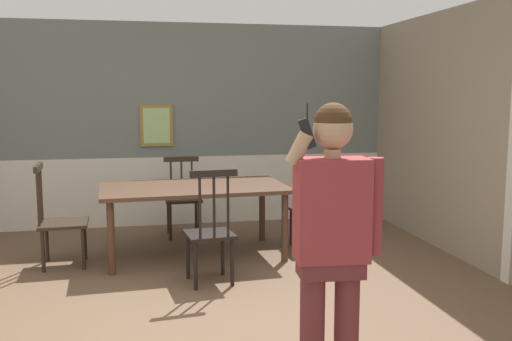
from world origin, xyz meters
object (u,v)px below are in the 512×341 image
chair_at_table_head (315,207)px  chair_opposite_corner (59,219)px  person_figure (332,233)px  chair_near_window (210,231)px  chair_by_doorway (183,197)px  dining_table (194,193)px

chair_at_table_head → chair_opposite_corner: chair_opposite_corner is taller
chair_at_table_head → person_figure: 3.23m
chair_opposite_corner → person_figure: 3.47m
chair_at_table_head → chair_opposite_corner: bearing=87.2°
chair_opposite_corner → chair_near_window: bearing=56.1°
chair_opposite_corner → chair_by_doorway: bearing=124.7°
chair_at_table_head → dining_table: bearing=87.3°
chair_at_table_head → chair_opposite_corner: (-2.70, -0.16, 0.02)m
chair_at_table_head → person_figure: bearing=158.1°
chair_at_table_head → person_figure: size_ratio=0.57×
chair_opposite_corner → dining_table: bearing=90.4°
chair_near_window → chair_by_doorway: bearing=86.7°
chair_at_table_head → chair_opposite_corner: size_ratio=0.92×
chair_opposite_corner → person_figure: person_figure is taller
chair_by_doorway → chair_opposite_corner: (-1.30, -1.00, 0.01)m
chair_opposite_corner → person_figure: (1.84, -2.91, 0.48)m
chair_opposite_corner → person_figure: size_ratio=0.62×
dining_table → chair_near_window: bearing=-86.4°
dining_table → chair_at_table_head: 1.37m
dining_table → chair_by_doorway: size_ratio=2.10×
person_figure → chair_at_table_head: bearing=-101.5°
chair_by_doorway → person_figure: bearing=96.9°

